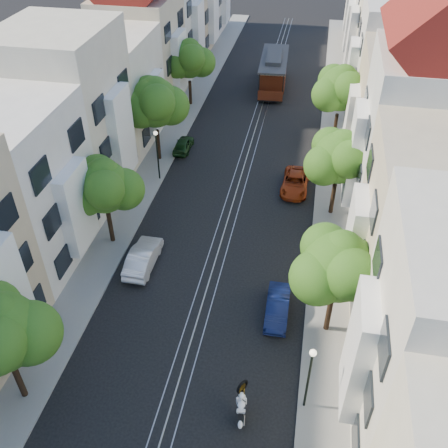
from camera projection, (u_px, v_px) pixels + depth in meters
The scene contains 24 objects.
ground at pixel (249, 150), 43.56m from camera, with size 200.00×200.00×0.00m, color black.
sidewalk_east at pixel (333, 157), 42.45m from camera, with size 2.50×80.00×0.12m, color gray.
sidewalk_west at pixel (169, 142), 44.59m from camera, with size 2.50×80.00×0.12m, color gray.
rail_left at pixel (243, 149), 43.63m from camera, with size 0.06×80.00×0.02m, color gray.
rail_slot at pixel (249, 150), 43.55m from camera, with size 0.06×80.00×0.02m, color gray.
rail_right at pixel (255, 150), 43.47m from camera, with size 0.06×80.00×0.02m, color gray.
lane_line at pixel (249, 150), 43.56m from camera, with size 0.08×80.00×0.01m, color tan.
townhouses_east at pixel (403, 106), 38.53m from camera, with size 7.75×72.00×12.00m.
townhouses_west at pixel (112, 84), 42.11m from camera, with size 7.75×72.00×11.76m.
tree_e_b at pixel (339, 268), 24.87m from camera, with size 4.93×4.08×6.68m.
tree_e_c at pixel (340, 159), 33.45m from camera, with size 4.84×3.99×6.52m.
tree_e_d at pixel (342, 90), 41.77m from camera, with size 5.01×4.16×6.85m.
tree_w_a at pixel (0, 334), 21.60m from camera, with size 4.93×4.08×6.68m.
tree_w_b at pixel (104, 188), 31.07m from camera, with size 4.72×3.87×6.27m.
tree_w_c at pixel (155, 104), 39.15m from camera, with size 5.13×4.28×7.09m.
tree_w_d at pixel (189, 60), 47.93m from camera, with size 4.84×3.99×6.52m.
lamp_east at pixel (310, 371), 22.34m from camera, with size 0.32×0.32×4.16m.
lamp_west at pixel (157, 148), 38.10m from camera, with size 0.32×0.32×4.16m.
sportbike_rider at pixel (241, 404), 23.22m from camera, with size 0.61×1.91×1.67m.
cable_car at pixel (274, 70), 52.89m from camera, with size 3.14×8.85×3.36m.
parked_car_e_mid at pixel (277, 307), 28.34m from camera, with size 1.27×3.63×1.20m, color #0C153E.
parked_car_e_far at pixel (295, 182), 38.43m from camera, with size 1.99×4.32×1.20m, color #9C2F0E.
parked_car_w_mid at pixel (143, 257), 31.54m from camera, with size 1.46×4.17×1.38m, color silver.
parked_car_w_far at pixel (183, 144), 43.18m from camera, with size 1.32×3.28×1.12m, color #173515.
Camera 1 is at (5.05, -9.98, 21.83)m, focal length 40.00 mm.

